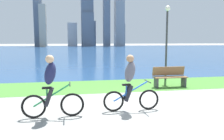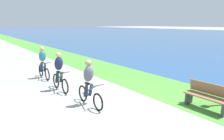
{
  "view_description": "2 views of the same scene",
  "coord_description": "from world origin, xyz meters",
  "px_view_note": "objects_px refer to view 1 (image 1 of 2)",
  "views": [
    {
      "loc": [
        -2.11,
        -6.95,
        2.05
      ],
      "look_at": [
        -0.69,
        0.81,
        1.03
      ],
      "focal_mm": 36.55,
      "sensor_mm": 36.0,
      "label": 1
    },
    {
      "loc": [
        5.71,
        -4.05,
        2.86
      ],
      "look_at": [
        -0.65,
        0.52,
        1.1
      ],
      "focal_mm": 33.25,
      "sensor_mm": 36.0,
      "label": 2
    }
  ],
  "objects_px": {
    "cyclist_trailing": "(51,87)",
    "lamppost_tall": "(167,32)",
    "cyclist_lead": "(130,83)",
    "bench_near_path": "(170,77)"
  },
  "relations": [
    {
      "from": "cyclist_trailing",
      "to": "lamppost_tall",
      "type": "relative_size",
      "value": 0.44
    },
    {
      "from": "cyclist_lead",
      "to": "bench_near_path",
      "type": "height_order",
      "value": "cyclist_lead"
    },
    {
      "from": "cyclist_trailing",
      "to": "lamppost_tall",
      "type": "height_order",
      "value": "lamppost_tall"
    },
    {
      "from": "cyclist_trailing",
      "to": "bench_near_path",
      "type": "xyz_separation_m",
      "value": [
        4.84,
        3.27,
        -0.39
      ]
    },
    {
      "from": "cyclist_lead",
      "to": "lamppost_tall",
      "type": "xyz_separation_m",
      "value": [
        3.19,
        4.81,
        1.67
      ]
    },
    {
      "from": "cyclist_lead",
      "to": "lamppost_tall",
      "type": "relative_size",
      "value": 0.44
    },
    {
      "from": "cyclist_lead",
      "to": "bench_near_path",
      "type": "bearing_deg",
      "value": 49.46
    },
    {
      "from": "cyclist_trailing",
      "to": "bench_near_path",
      "type": "height_order",
      "value": "cyclist_trailing"
    },
    {
      "from": "cyclist_lead",
      "to": "cyclist_trailing",
      "type": "distance_m",
      "value": 2.23
    },
    {
      "from": "cyclist_lead",
      "to": "cyclist_trailing",
      "type": "height_order",
      "value": "cyclist_trailing"
    }
  ]
}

